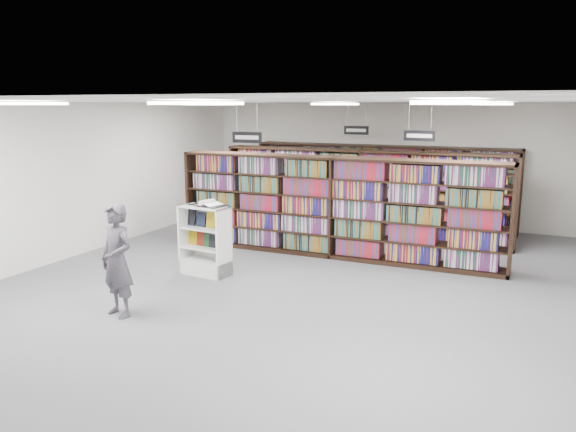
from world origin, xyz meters
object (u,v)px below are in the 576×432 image
at_px(open_book, 208,204).
at_px(shopper, 117,261).
at_px(bookshelf_row_near, 334,207).
at_px(endcap_display, 207,250).

bearing_deg(open_book, shopper, -79.38).
xyz_separation_m(bookshelf_row_near, shopper, (-1.80, -4.57, -0.19)).
height_order(open_book, shopper, shopper).
relative_size(bookshelf_row_near, open_book, 9.26).
xyz_separation_m(endcap_display, shopper, (-0.05, -2.38, 0.41)).
distance_m(open_book, shopper, 2.46).
bearing_deg(endcap_display, bookshelf_row_near, 57.50).
bearing_deg(bookshelf_row_near, shopper, -111.49).
xyz_separation_m(bookshelf_row_near, endcap_display, (-1.75, -2.19, -0.60)).
relative_size(open_book, shopper, 0.44).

